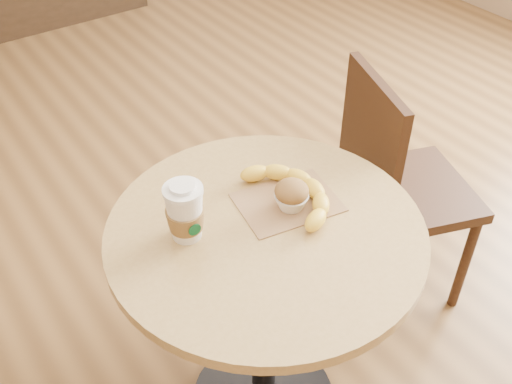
# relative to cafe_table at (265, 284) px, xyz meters

# --- Properties ---
(cafe_table) EXTENTS (0.75, 0.75, 0.75)m
(cafe_table) POSITION_rel_cafe_table_xyz_m (0.00, 0.00, 0.00)
(cafe_table) COLOR black
(cafe_table) RESTS_ON ground
(chair_right) EXTENTS (0.49, 0.49, 0.88)m
(chair_right) POSITION_rel_cafe_table_xyz_m (0.63, 0.15, -0.07)
(chair_right) COLOR #321E11
(chair_right) RESTS_ON ground
(kraft_bag) EXTENTS (0.27, 0.22, 0.00)m
(kraft_bag) POSITION_rel_cafe_table_xyz_m (0.09, 0.04, 0.20)
(kraft_bag) COLOR olive
(kraft_bag) RESTS_ON cafe_table
(coffee_cup) EXTENTS (0.09, 0.09, 0.15)m
(coffee_cup) POSITION_rel_cafe_table_xyz_m (-0.16, 0.08, 0.27)
(coffee_cup) COLOR silver
(coffee_cup) RESTS_ON cafe_table
(muffin) EXTENTS (0.08, 0.08, 0.08)m
(muffin) POSITION_rel_cafe_table_xyz_m (0.09, 0.02, 0.24)
(muffin) COLOR silver
(muffin) RESTS_ON kraft_bag
(banana) EXTENTS (0.17, 0.30, 0.04)m
(banana) POSITION_rel_cafe_table_xyz_m (0.12, 0.05, 0.22)
(banana) COLOR yellow
(banana) RESTS_ON kraft_bag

